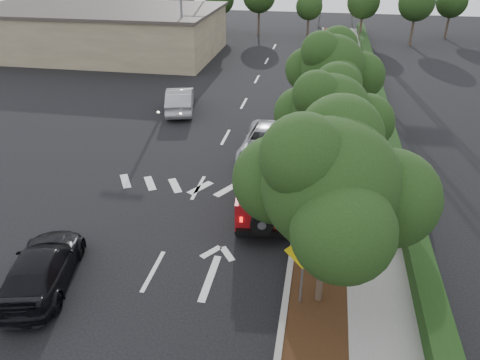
% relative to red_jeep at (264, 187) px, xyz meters
% --- Properties ---
extents(ground, '(120.00, 120.00, 0.00)m').
position_rel_red_jeep_xyz_m(ground, '(-3.18, -4.48, -1.18)').
color(ground, black).
rests_on(ground, ground).
extents(curb, '(0.20, 70.00, 0.15)m').
position_rel_red_jeep_xyz_m(curb, '(1.42, 7.52, -1.10)').
color(curb, '#9E9B93').
rests_on(curb, ground).
extents(planting_strip, '(1.80, 70.00, 0.12)m').
position_rel_red_jeep_xyz_m(planting_strip, '(2.42, 7.52, -1.12)').
color(planting_strip, black).
rests_on(planting_strip, ground).
extents(sidewalk, '(2.00, 70.00, 0.12)m').
position_rel_red_jeep_xyz_m(sidewalk, '(4.32, 7.52, -1.12)').
color(sidewalk, gray).
rests_on(sidewalk, ground).
extents(hedge, '(0.80, 70.00, 0.80)m').
position_rel_red_jeep_xyz_m(hedge, '(5.72, 7.52, -0.78)').
color(hedge, black).
rests_on(hedge, ground).
extents(commercial_building, '(22.00, 12.00, 4.00)m').
position_rel_red_jeep_xyz_m(commercial_building, '(-19.18, 25.52, 0.82)').
color(commercial_building, '#83735A').
rests_on(commercial_building, ground).
extents(transmission_tower, '(7.00, 4.00, 28.00)m').
position_rel_red_jeep_xyz_m(transmission_tower, '(2.82, 43.52, -1.18)').
color(transmission_tower, slate).
rests_on(transmission_tower, ground).
extents(street_tree_near, '(3.80, 3.80, 5.92)m').
position_rel_red_jeep_xyz_m(street_tree_near, '(2.42, -4.98, -1.18)').
color(street_tree_near, black).
rests_on(street_tree_near, ground).
extents(street_tree_mid, '(3.20, 3.20, 5.32)m').
position_rel_red_jeep_xyz_m(street_tree_mid, '(2.42, 2.02, -1.18)').
color(street_tree_mid, black).
rests_on(street_tree_mid, ground).
extents(street_tree_far, '(3.40, 3.40, 5.62)m').
position_rel_red_jeep_xyz_m(street_tree_far, '(2.42, 8.52, -1.18)').
color(street_tree_far, black).
rests_on(street_tree_far, ground).
extents(light_pole_a, '(2.00, 0.22, 9.00)m').
position_rel_red_jeep_xyz_m(light_pole_a, '(-9.68, 21.52, -1.18)').
color(light_pole_a, slate).
rests_on(light_pole_a, ground).
extents(light_pole_b, '(2.00, 0.22, 9.00)m').
position_rel_red_jeep_xyz_m(light_pole_b, '(-10.68, 33.52, -1.18)').
color(light_pole_b, slate).
rests_on(light_pole_b, ground).
extents(red_jeep, '(2.45, 4.67, 2.32)m').
position_rel_red_jeep_xyz_m(red_jeep, '(0.00, 0.00, 0.00)').
color(red_jeep, black).
rests_on(red_jeep, ground).
extents(silver_suv_ahead, '(2.65, 5.50, 1.51)m').
position_rel_red_jeep_xyz_m(silver_suv_ahead, '(-0.53, 5.38, -0.42)').
color(silver_suv_ahead, '#999BA0').
rests_on(silver_suv_ahead, ground).
extents(black_suv_oncoming, '(2.87, 4.91, 1.34)m').
position_rel_red_jeep_xyz_m(black_suv_oncoming, '(-6.44, -5.74, -0.51)').
color(black_suv_oncoming, black).
rests_on(black_suv_oncoming, ground).
extents(silver_sedan_oncoming, '(2.69, 4.89, 1.53)m').
position_rel_red_jeep_xyz_m(silver_sedan_oncoming, '(-6.95, 11.32, -0.41)').
color(silver_sedan_oncoming, '#96979C').
rests_on(silver_sedan_oncoming, ground).
extents(parked_suv, '(4.05, 1.85, 1.35)m').
position_rel_red_jeep_xyz_m(parked_suv, '(-12.06, 21.02, -0.50)').
color(parked_suv, '#AEB0B6').
rests_on(parked_suv, ground).
extents(speed_hump_sign, '(1.16, 0.13, 2.46)m').
position_rel_red_jeep_xyz_m(speed_hump_sign, '(1.87, -5.24, 0.53)').
color(speed_hump_sign, slate).
rests_on(speed_hump_sign, ground).
extents(terracotta_planter, '(0.68, 0.68, 1.19)m').
position_rel_red_jeep_xyz_m(terracotta_planter, '(5.22, -1.37, -0.37)').
color(terracotta_planter, brown).
rests_on(terracotta_planter, ground).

